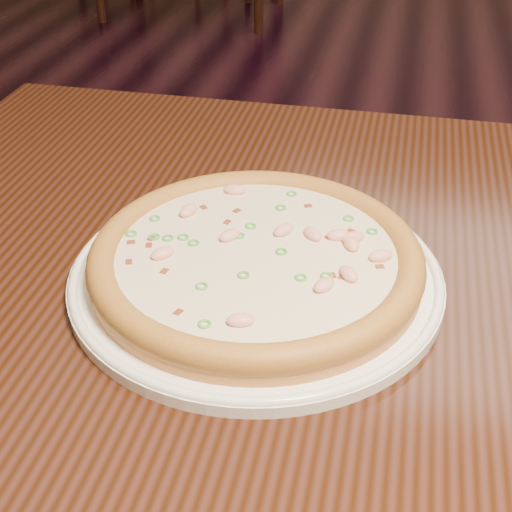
# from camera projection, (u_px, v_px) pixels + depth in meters

# --- Properties ---
(ground) EXTENTS (9.00, 9.00, 0.00)m
(ground) POSITION_uv_depth(u_px,v_px,m) (485.00, 452.00, 1.47)
(ground) COLOR black
(hero_table) EXTENTS (1.20, 0.80, 0.75)m
(hero_table) POSITION_uv_depth(u_px,v_px,m) (373.00, 342.00, 0.78)
(hero_table) COLOR black
(hero_table) RESTS_ON ground
(plate) EXTENTS (0.36, 0.36, 0.02)m
(plate) POSITION_uv_depth(u_px,v_px,m) (256.00, 274.00, 0.70)
(plate) COLOR white
(plate) RESTS_ON hero_table
(pizza) EXTENTS (0.32, 0.32, 0.03)m
(pizza) POSITION_uv_depth(u_px,v_px,m) (256.00, 258.00, 0.69)
(pizza) COLOR #CD8740
(pizza) RESTS_ON plate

